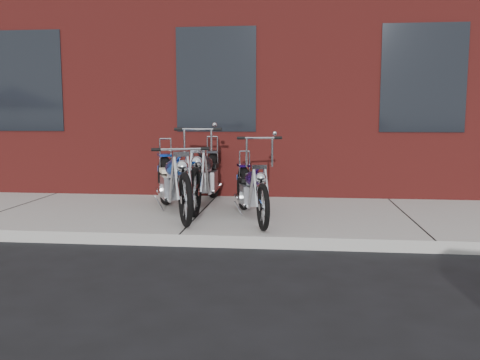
# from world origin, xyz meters

# --- Properties ---
(ground) EXTENTS (120.00, 120.00, 0.00)m
(ground) POSITION_xyz_m (0.00, 0.00, 0.00)
(ground) COLOR black
(ground) RESTS_ON ground
(sidewalk) EXTENTS (22.00, 3.00, 0.15)m
(sidewalk) POSITION_xyz_m (0.00, 1.50, 0.07)
(sidewalk) COLOR #A5A5A5
(sidewalk) RESTS_ON ground
(building_brick) EXTENTS (22.00, 10.00, 8.00)m
(building_brick) POSITION_xyz_m (0.00, 8.00, 4.00)
(building_brick) COLOR maroon
(building_brick) RESTS_ON ground
(chopper_purple) EXTENTS (0.71, 2.03, 1.16)m
(chopper_purple) POSITION_xyz_m (0.79, 1.07, 0.52)
(chopper_purple) COLOR black
(chopper_purple) RESTS_ON sidewalk
(chopper_blue) EXTENTS (1.07, 2.31, 1.07)m
(chopper_blue) POSITION_xyz_m (-0.37, 1.29, 0.59)
(chopper_blue) COLOR black
(chopper_blue) RESTS_ON sidewalk
(chopper_third) EXTENTS (0.60, 2.47, 1.25)m
(chopper_third) POSITION_xyz_m (-0.02, 2.00, 0.60)
(chopper_third) COLOR black
(chopper_third) RESTS_ON sidewalk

